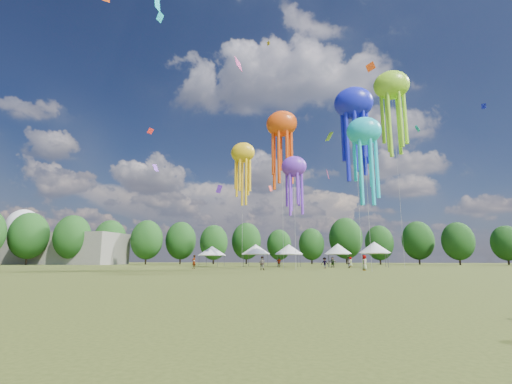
# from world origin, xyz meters

# --- Properties ---
(ground) EXTENTS (300.00, 300.00, 0.00)m
(ground) POSITION_xyz_m (0.00, 0.00, 0.00)
(ground) COLOR #384416
(ground) RESTS_ON ground
(spectator_near) EXTENTS (0.89, 0.77, 1.60)m
(spectator_near) POSITION_xyz_m (-5.10, 32.20, 0.80)
(spectator_near) COLOR gray
(spectator_near) RESTS_ON ground
(spectators_far) EXTENTS (23.13, 25.50, 1.85)m
(spectators_far) POSITION_xyz_m (1.02, 46.22, 0.84)
(spectators_far) COLOR gray
(spectators_far) RESTS_ON ground
(festival_tents) EXTENTS (33.76, 8.34, 4.11)m
(festival_tents) POSITION_xyz_m (-4.91, 54.23, 3.03)
(festival_tents) COLOR #47474C
(festival_tents) RESTS_ON ground
(show_kites) EXTENTS (30.38, 22.60, 32.47)m
(show_kites) POSITION_xyz_m (4.78, 43.21, 20.87)
(show_kites) COLOR #FF500F
(show_kites) RESTS_ON ground
(small_kites) EXTENTS (77.53, 59.21, 46.65)m
(small_kites) POSITION_xyz_m (0.28, 40.18, 30.00)
(small_kites) COLOR #FF500F
(small_kites) RESTS_ON ground
(treeline) EXTENTS (201.57, 95.24, 13.43)m
(treeline) POSITION_xyz_m (-3.87, 62.51, 6.54)
(treeline) COLOR #38281C
(treeline) RESTS_ON ground
(hangar) EXTENTS (40.00, 12.00, 8.00)m
(hangar) POSITION_xyz_m (-72.00, 72.00, 4.00)
(hangar) COLOR gray
(hangar) RESTS_ON ground
(radome) EXTENTS (9.00, 9.00, 16.00)m
(radome) POSITION_xyz_m (-88.00, 78.00, 9.99)
(radome) COLOR white
(radome) RESTS_ON ground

